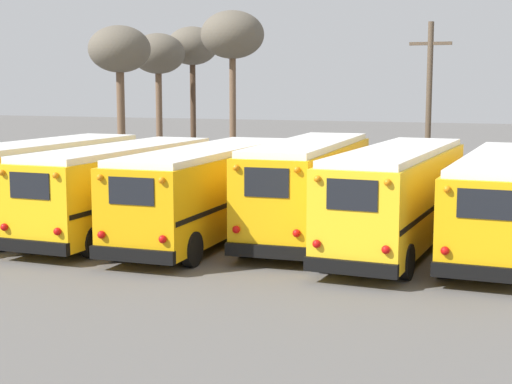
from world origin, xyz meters
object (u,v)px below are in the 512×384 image
school_bus_4 (397,195)px  school_bus_5 (503,199)px  school_bus_1 (121,186)px  utility_pole (429,107)px  bare_tree_1 (232,37)px  bare_tree_2 (192,48)px  bare_tree_0 (120,52)px  school_bus_0 (42,182)px  bare_tree_3 (158,56)px  school_bus_3 (308,186)px  school_bus_2 (209,189)px

school_bus_4 → school_bus_5: (3.06, 0.85, -0.08)m
school_bus_1 → utility_pole: (8.54, 11.60, 2.42)m
bare_tree_1 → bare_tree_2: 9.03m
bare_tree_0 → bare_tree_1: 5.88m
school_bus_1 → bare_tree_1: bare_tree_1 is taller
school_bus_4 → school_bus_5: size_ratio=0.94×
school_bus_0 → bare_tree_2: (-4.02, 21.21, 5.52)m
bare_tree_2 → bare_tree_3: bare_tree_2 is taller
school_bus_4 → school_bus_5: bearing=15.5°
bare_tree_1 → bare_tree_3: size_ratio=1.09×
school_bus_4 → utility_pole: size_ratio=1.33×
school_bus_5 → bare_tree_1: 19.35m
school_bus_0 → school_bus_5: 15.42m
school_bus_0 → utility_pole: bearing=45.4°
school_bus_1 → school_bus_3: (6.13, 1.54, 0.11)m
school_bus_2 → bare_tree_3: bare_tree_3 is taller
school_bus_0 → school_bus_4: 12.29m
school_bus_2 → utility_pole: utility_pole is taller
school_bus_1 → bare_tree_0: (-7.26, 12.63, 5.03)m
bare_tree_1 → bare_tree_3: 7.59m
bare_tree_3 → bare_tree_2: bearing=75.2°
bare_tree_0 → bare_tree_2: 8.45m
utility_pole → bare_tree_2: 18.53m
school_bus_0 → school_bus_3: size_ratio=1.02×
school_bus_3 → utility_pole: utility_pole is taller
utility_pole → bare_tree_3: bearing=158.5°
school_bus_4 → school_bus_3: bearing=166.4°
utility_pole → bare_tree_2: size_ratio=0.91×
school_bus_4 → school_bus_5: 3.18m
bare_tree_0 → bare_tree_3: bearing=96.5°
bare_tree_3 → school_bus_0: bearing=-75.2°
bare_tree_3 → school_bus_2: bearing=-58.3°
bare_tree_2 → bare_tree_3: size_ratio=1.07×
utility_pole → bare_tree_1: bearing=167.0°
school_bus_5 → school_bus_4: bearing=-164.5°
school_bus_3 → bare_tree_0: bare_tree_0 is taller
bare_tree_1 → school_bus_4: bearing=-50.7°
school_bus_1 → bare_tree_0: size_ratio=1.23×
school_bus_1 → bare_tree_3: size_ratio=1.24×
school_bus_3 → school_bus_5: size_ratio=0.88×
school_bus_0 → utility_pole: size_ratio=1.26×
school_bus_4 → bare_tree_1: bare_tree_1 is taller
school_bus_3 → school_bus_5: 6.13m
school_bus_2 → school_bus_1: bearing=-173.1°
school_bus_0 → school_bus_5: school_bus_0 is taller
school_bus_1 → school_bus_3: school_bus_3 is taller
utility_pole → school_bus_1: bearing=-126.4°
school_bus_2 → bare_tree_2: 23.70m
school_bus_5 → bare_tree_3: (-20.12, 16.41, 5.03)m
school_bus_1 → school_bus_2: school_bus_2 is taller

